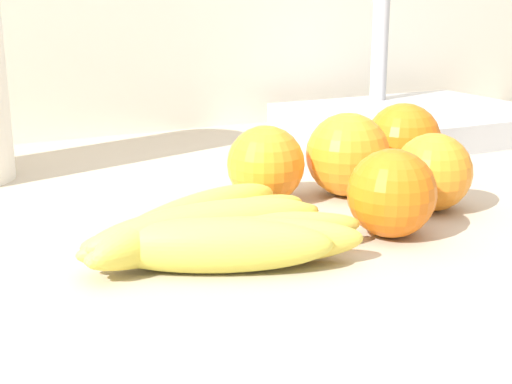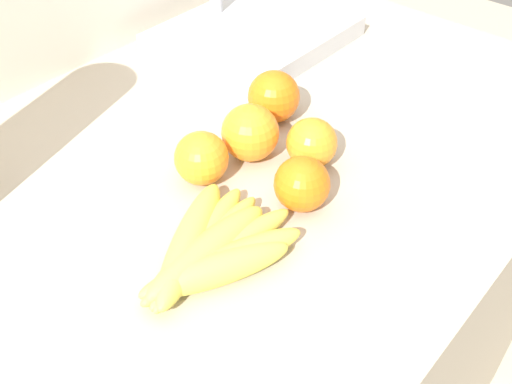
{
  "view_description": "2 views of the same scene",
  "coord_description": "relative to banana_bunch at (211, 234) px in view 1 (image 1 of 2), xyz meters",
  "views": [
    {
      "loc": [
        -0.25,
        -0.58,
        1.12
      ],
      "look_at": [
        -0.01,
        -0.09,
        0.97
      ],
      "focal_mm": 50.63,
      "sensor_mm": 36.0,
      "label": 1
    },
    {
      "loc": [
        -0.37,
        -0.45,
        1.45
      ],
      "look_at": [
        -0.01,
        -0.14,
        1.02
      ],
      "focal_mm": 41.61,
      "sensor_mm": 36.0,
      "label": 2
    }
  ],
  "objects": [
    {
      "name": "orange_far_right",
      "position": [
        0.18,
        0.1,
        0.02
      ],
      "size": [
        0.08,
        0.08,
        0.08
      ],
      "primitive_type": "sphere",
      "color": "orange",
      "rests_on": "counter"
    },
    {
      "name": "orange_back_right",
      "position": [
        0.23,
        0.02,
        0.02
      ],
      "size": [
        0.07,
        0.07,
        0.07
      ],
      "primitive_type": "sphere",
      "color": "orange",
      "rests_on": "counter"
    },
    {
      "name": "sink_basin",
      "position": [
        0.44,
        0.32,
        0.0
      ],
      "size": [
        0.33,
        0.27,
        0.22
      ],
      "color": "#B7BABF",
      "rests_on": "counter"
    },
    {
      "name": "orange_front",
      "position": [
        0.28,
        0.13,
        0.02
      ],
      "size": [
        0.08,
        0.08,
        0.08
      ],
      "primitive_type": "sphere",
      "color": "orange",
      "rests_on": "counter"
    },
    {
      "name": "orange_right",
      "position": [
        0.15,
        -0.02,
        0.02
      ],
      "size": [
        0.07,
        0.07,
        0.07
      ],
      "primitive_type": "sphere",
      "color": "orange",
      "rests_on": "counter"
    },
    {
      "name": "banana_bunch",
      "position": [
        0.0,
        0.0,
        0.0
      ],
      "size": [
        0.22,
        0.17,
        0.04
      ],
      "color": "#DAD04C",
      "rests_on": "counter"
    },
    {
      "name": "wall_back",
      "position": [
        0.06,
        0.52,
        -0.29
      ],
      "size": [
        1.81,
        0.06,
        1.3
      ],
      "primitive_type": "cube",
      "color": "silver",
      "rests_on": "ground"
    },
    {
      "name": "orange_back_left",
      "position": [
        0.1,
        0.12,
        0.02
      ],
      "size": [
        0.07,
        0.07,
        0.07
      ],
      "primitive_type": "sphere",
      "color": "orange",
      "rests_on": "counter"
    }
  ]
}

